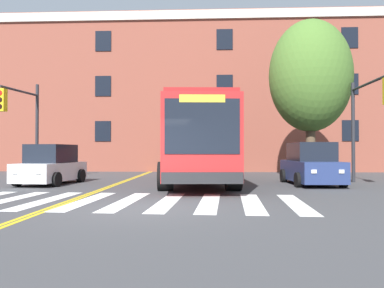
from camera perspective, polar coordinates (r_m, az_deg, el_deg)
ground_plane at (r=9.80m, az=-7.68°, el=-9.60°), size 120.00×120.00×0.00m
crosswalk at (r=11.03m, az=-9.96°, el=-8.60°), size 10.25×4.55×0.01m
lane_line_yellow_inner at (r=25.06m, az=-6.77°, el=-4.32°), size 0.12×36.00×0.01m
lane_line_yellow_outer at (r=25.03m, az=-6.41°, el=-4.32°), size 0.12×36.00×0.01m
city_bus at (r=17.05m, az=0.69°, el=0.50°), size 3.50×11.26×3.47m
car_white_near_lane at (r=17.42m, az=-20.67°, el=-3.14°), size 2.20×3.81×1.73m
car_navy_far_lane at (r=16.84m, az=17.68°, el=-3.11°), size 2.14×3.97×1.81m
car_grey_behind_bus at (r=26.05m, az=-1.90°, el=-2.42°), size 2.28×4.29×1.75m
traffic_light_near_corner at (r=17.34m, az=25.22°, el=4.70°), size 0.34×3.83×4.61m
traffic_light_far_corner at (r=19.78m, az=-24.43°, el=4.04°), size 0.57×2.97×4.86m
street_tree_curbside_large at (r=19.98m, az=17.57°, el=9.81°), size 5.74×5.71×8.02m
building_facade at (r=29.04m, az=4.73°, el=7.18°), size 41.88×6.75×11.15m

